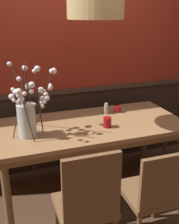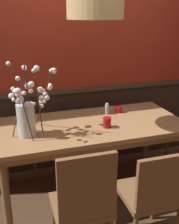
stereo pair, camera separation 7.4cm
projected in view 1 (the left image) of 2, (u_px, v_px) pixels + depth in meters
The scene contains 12 objects.
ground_plane at pixel (90, 189), 3.01m from camera, with size 24.00×24.00×0.00m, color #4C3321.
back_wall at pixel (70, 54), 3.12m from camera, with size 5.17×0.14×2.73m.
dining_table at pixel (90, 131), 2.78m from camera, with size 1.88×0.88×0.77m.
chair_near_side_right at pixel (155, 192), 2.16m from camera, with size 0.43×0.43×0.88m.
chair_far_side_left at pixel (44, 121), 3.49m from camera, with size 0.46×0.41×0.92m.
chair_near_side_left at pixel (87, 203), 1.96m from camera, with size 0.42×0.40×0.98m.
chair_far_side_right at pixel (89, 115), 3.71m from camera, with size 0.43×0.46×0.93m.
vase_with_blossoms at pixel (28, 113), 2.42m from camera, with size 0.45×0.41×0.69m.
candle_holder_nearer_center at pixel (107, 122), 2.65m from camera, with size 0.08×0.08×0.10m.
candle_holder_nearer_edge at pixel (118, 109), 3.05m from camera, with size 0.08×0.08×0.07m.
condiment_bottle at pixel (106, 109), 2.99m from camera, with size 0.04×0.04×0.12m.
pendant_lamp at pixel (96, 4), 2.31m from camera, with size 0.48×0.48×0.98m.
Camera 1 is at (-0.84, -2.40, 1.83)m, focal length 44.67 mm.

